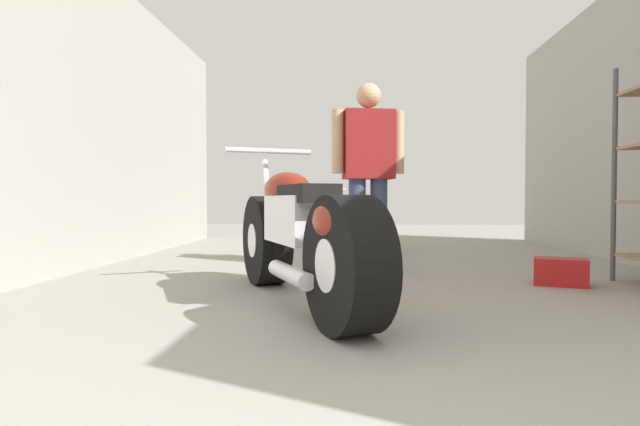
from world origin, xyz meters
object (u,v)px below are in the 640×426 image
motorcycle_maroon_cruiser (300,235)px  mechanic_in_blue (368,164)px  motorcycle_black_naked (346,223)px  red_toolbox (560,272)px

motorcycle_maroon_cruiser → mechanic_in_blue: bearing=74.7°
motorcycle_black_naked → red_toolbox: motorcycle_black_naked is taller
motorcycle_maroon_cruiser → motorcycle_black_naked: (0.23, 3.58, -0.10)m
motorcycle_maroon_cruiser → mechanic_in_blue: 1.88m
red_toolbox → motorcycle_maroon_cruiser: bearing=-156.3°
motorcycle_black_naked → mechanic_in_blue: mechanic_in_blue is taller
motorcycle_black_naked → mechanic_in_blue: size_ratio=0.93×
motorcycle_maroon_cruiser → red_toolbox: bearing=23.7°
mechanic_in_blue → red_toolbox: mechanic_in_blue is taller
motorcycle_black_naked → mechanic_in_blue: (0.24, -1.84, 0.67)m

